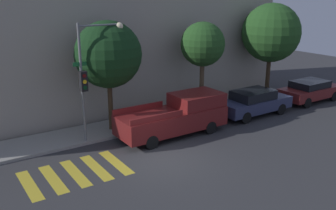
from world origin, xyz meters
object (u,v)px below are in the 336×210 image
tree_midblock (203,45)px  tree_far_end (271,33)px  traffic_light_pole (91,68)px  sedan_middle (310,90)px  sedan_near_corner (254,102)px  tree_near_corner (108,55)px  pickup_truck (177,115)px

tree_midblock → tree_far_end: tree_far_end is taller
traffic_light_pole → sedan_middle: 14.63m
traffic_light_pole → tree_far_end: 12.64m
sedan_middle → tree_far_end: size_ratio=0.71×
traffic_light_pole → sedan_middle: (14.30, -1.27, -2.84)m
sedan_near_corner → sedan_middle: 5.11m
tree_near_corner → pickup_truck: bearing=-39.0°
traffic_light_pole → pickup_truck: (3.83, -1.27, -2.62)m
pickup_truck → tree_midblock: (3.20, 2.11, 3.02)m
sedan_middle → tree_far_end: bearing=128.9°
tree_far_end → sedan_near_corner: bearing=-148.2°
traffic_light_pole → sedan_middle: traffic_light_pole is taller
pickup_truck → tree_near_corner: tree_near_corner is taller
pickup_truck → sedan_middle: 10.47m
sedan_near_corner → pickup_truck: bearing=-180.0°
traffic_light_pole → sedan_middle: size_ratio=1.27×
traffic_light_pole → sedan_middle: bearing=-5.1°
traffic_light_pole → sedan_near_corner: (9.19, -1.27, -2.80)m
sedan_middle → tree_midblock: bearing=163.8°
traffic_light_pole → tree_far_end: size_ratio=0.90×
tree_midblock → tree_far_end: size_ratio=0.85×
traffic_light_pole → sedan_near_corner: bearing=-7.9°
sedan_near_corner → tree_midblock: tree_midblock is taller
traffic_light_pole → tree_near_corner: (1.22, 0.84, 0.37)m
sedan_middle → tree_midblock: tree_midblock is taller
tree_near_corner → traffic_light_pole: bearing=-145.6°
pickup_truck → sedan_near_corner: (5.36, 0.00, -0.19)m
sedan_middle → tree_near_corner: tree_near_corner is taller
tree_near_corner → tree_midblock: bearing=-0.0°
traffic_light_pole → tree_midblock: (7.03, 0.84, 0.40)m
pickup_truck → tree_near_corner: bearing=141.0°
traffic_light_pole → tree_near_corner: 1.53m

